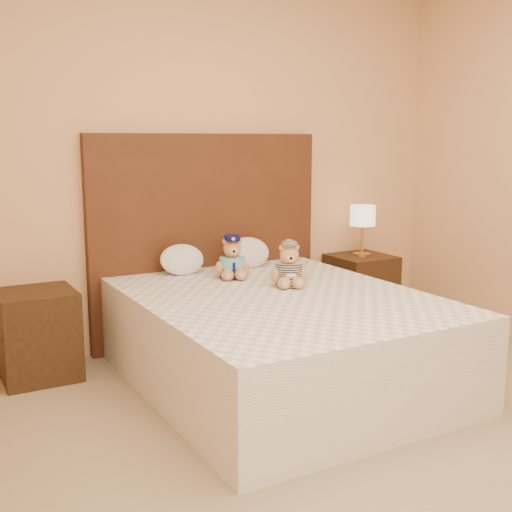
{
  "coord_description": "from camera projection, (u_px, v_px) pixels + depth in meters",
  "views": [
    {
      "loc": [
        -1.93,
        -1.97,
        1.46
      ],
      "look_at": [
        -0.02,
        1.45,
        0.75
      ],
      "focal_mm": 45.0,
      "sensor_mm": 36.0,
      "label": 1
    }
  ],
  "objects": [
    {
      "name": "nightstand_left",
      "position": [
        38.0,
        335.0,
        3.95
      ],
      "size": [
        0.45,
        0.45,
        0.55
      ],
      "primitive_type": "cube",
      "color": "#392612",
      "rests_on": "ground"
    },
    {
      "name": "headboard",
      "position": [
        207.0,
        239.0,
        4.64
      ],
      "size": [
        1.75,
        0.08,
        1.5
      ],
      "primitive_type": "cube",
      "color": "#4B2716",
      "rests_on": "ground"
    },
    {
      "name": "bed",
      "position": [
        279.0,
        339.0,
        3.86
      ],
      "size": [
        1.6,
        2.0,
        0.55
      ],
      "color": "white",
      "rests_on": "ground"
    },
    {
      "name": "teddy_police",
      "position": [
        232.0,
        257.0,
        4.24
      ],
      "size": [
        0.31,
        0.3,
        0.28
      ],
      "primitive_type": null,
      "rotation": [
        0.0,
        0.0,
        -0.33
      ],
      "color": "#C5824C",
      "rests_on": "bed"
    },
    {
      "name": "room_walls",
      "position": [
        365.0,
        62.0,
        2.95
      ],
      "size": [
        4.04,
        4.52,
        2.72
      ],
      "color": "#E5B17D",
      "rests_on": "ground"
    },
    {
      "name": "teddy_prisoner",
      "position": [
        289.0,
        265.0,
        4.0
      ],
      "size": [
        0.32,
        0.31,
        0.27
      ],
      "primitive_type": null,
      "rotation": [
        0.0,
        0.0,
        -0.4
      ],
      "color": "#C5824C",
      "rests_on": "bed"
    },
    {
      "name": "nightstand_right",
      "position": [
        361.0,
        289.0,
        5.15
      ],
      "size": [
        0.45,
        0.45,
        0.55
      ],
      "primitive_type": "cube",
      "color": "#392612",
      "rests_on": "ground"
    },
    {
      "name": "pillow_right",
      "position": [
        248.0,
        251.0,
        4.62
      ],
      "size": [
        0.33,
        0.21,
        0.23
      ],
      "primitive_type": "ellipsoid",
      "color": "white",
      "rests_on": "bed"
    },
    {
      "name": "lamp",
      "position": [
        363.0,
        218.0,
        5.04
      ],
      "size": [
        0.2,
        0.2,
        0.4
      ],
      "color": "gold",
      "rests_on": "nightstand_right"
    },
    {
      "name": "ground",
      "position": [
        417.0,
        469.0,
        2.88
      ],
      "size": [
        4.0,
        4.5,
        0.0
      ],
      "primitive_type": "cube",
      "color": "tan",
      "rests_on": "ground"
    },
    {
      "name": "pillow_left",
      "position": [
        182.0,
        258.0,
        4.37
      ],
      "size": [
        0.32,
        0.2,
        0.22
      ],
      "primitive_type": "ellipsoid",
      "color": "white",
      "rests_on": "bed"
    }
  ]
}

